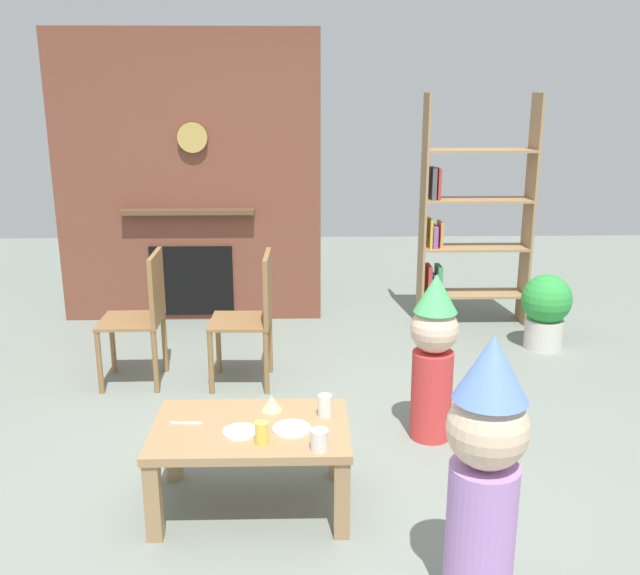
{
  "coord_description": "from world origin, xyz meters",
  "views": [
    {
      "loc": [
        0.06,
        -3.32,
        1.94
      ],
      "look_at": [
        0.15,
        0.4,
        0.88
      ],
      "focal_mm": 39.59,
      "sensor_mm": 36.0,
      "label": 1
    }
  ],
  "objects_px": {
    "paper_cup_near_left": "(325,406)",
    "potted_plant_tall": "(546,308)",
    "bookshelf": "(467,222)",
    "coffee_table": "(251,440)",
    "child_in_pink": "(433,353)",
    "dining_chair_left": "(144,310)",
    "dining_chair_middle": "(254,311)",
    "paper_plate_rear": "(240,432)",
    "birthday_cake_slice": "(272,403)",
    "paper_cup_near_right": "(319,440)",
    "paper_plate_front": "(291,429)",
    "child_with_cone_hat": "(485,467)",
    "paper_cup_center": "(262,433)"
  },
  "relations": [
    {
      "from": "paper_cup_center",
      "to": "birthday_cake_slice",
      "type": "height_order",
      "value": "paper_cup_center"
    },
    {
      "from": "paper_plate_rear",
      "to": "paper_cup_near_left",
      "type": "bearing_deg",
      "value": 23.01
    },
    {
      "from": "paper_plate_rear",
      "to": "dining_chair_middle",
      "type": "height_order",
      "value": "dining_chair_middle"
    },
    {
      "from": "paper_plate_front",
      "to": "birthday_cake_slice",
      "type": "xyz_separation_m",
      "value": [
        -0.1,
        0.21,
        0.03
      ]
    },
    {
      "from": "paper_plate_front",
      "to": "child_with_cone_hat",
      "type": "distance_m",
      "value": 0.98
    },
    {
      "from": "bookshelf",
      "to": "child_with_cone_hat",
      "type": "distance_m",
      "value": 3.49
    },
    {
      "from": "birthday_cake_slice",
      "to": "dining_chair_left",
      "type": "distance_m",
      "value": 1.61
    },
    {
      "from": "potted_plant_tall",
      "to": "bookshelf",
      "type": "bearing_deg",
      "value": 127.2
    },
    {
      "from": "paper_cup_near_left",
      "to": "child_in_pink",
      "type": "xyz_separation_m",
      "value": [
        0.62,
        0.58,
        0.04
      ]
    },
    {
      "from": "paper_plate_rear",
      "to": "birthday_cake_slice",
      "type": "relative_size",
      "value": 1.61
    },
    {
      "from": "paper_cup_near_left",
      "to": "paper_cup_near_right",
      "type": "xyz_separation_m",
      "value": [
        -0.03,
        -0.33,
        -0.01
      ]
    },
    {
      "from": "dining_chair_left",
      "to": "dining_chair_middle",
      "type": "relative_size",
      "value": 1.0
    },
    {
      "from": "child_in_pink",
      "to": "paper_cup_near_left",
      "type": "bearing_deg",
      "value": 7.99
    },
    {
      "from": "birthday_cake_slice",
      "to": "dining_chair_middle",
      "type": "height_order",
      "value": "dining_chair_middle"
    },
    {
      "from": "bookshelf",
      "to": "dining_chair_left",
      "type": "bearing_deg",
      "value": -153.01
    },
    {
      "from": "paper_cup_near_left",
      "to": "potted_plant_tall",
      "type": "distance_m",
      "value": 2.66
    },
    {
      "from": "potted_plant_tall",
      "to": "dining_chair_middle",
      "type": "bearing_deg",
      "value": -164.04
    },
    {
      "from": "paper_cup_near_right",
      "to": "child_in_pink",
      "type": "height_order",
      "value": "child_in_pink"
    },
    {
      "from": "child_in_pink",
      "to": "potted_plant_tall",
      "type": "height_order",
      "value": "child_in_pink"
    },
    {
      "from": "paper_cup_near_right",
      "to": "child_with_cone_hat",
      "type": "relative_size",
      "value": 0.09
    },
    {
      "from": "paper_cup_center",
      "to": "birthday_cake_slice",
      "type": "xyz_separation_m",
      "value": [
        0.03,
        0.33,
        -0.01
      ]
    },
    {
      "from": "birthday_cake_slice",
      "to": "paper_cup_near_left",
      "type": "bearing_deg",
      "value": -15.11
    },
    {
      "from": "paper_plate_rear",
      "to": "child_in_pink",
      "type": "height_order",
      "value": "child_in_pink"
    },
    {
      "from": "paper_plate_rear",
      "to": "birthday_cake_slice",
      "type": "distance_m",
      "value": 0.27
    },
    {
      "from": "coffee_table",
      "to": "paper_cup_center",
      "type": "distance_m",
      "value": 0.22
    },
    {
      "from": "paper_cup_near_left",
      "to": "dining_chair_left",
      "type": "bearing_deg",
      "value": 129.58
    },
    {
      "from": "paper_cup_near_right",
      "to": "paper_plate_rear",
      "type": "height_order",
      "value": "paper_cup_near_right"
    },
    {
      "from": "dining_chair_middle",
      "to": "potted_plant_tall",
      "type": "xyz_separation_m",
      "value": [
        2.18,
        0.62,
        -0.19
      ]
    },
    {
      "from": "paper_cup_near_left",
      "to": "dining_chair_middle",
      "type": "xyz_separation_m",
      "value": [
        -0.43,
        1.37,
        0.04
      ]
    },
    {
      "from": "paper_plate_front",
      "to": "coffee_table",
      "type": "bearing_deg",
      "value": 166.88
    },
    {
      "from": "paper_cup_center",
      "to": "bookshelf",
      "type": "bearing_deg",
      "value": 61.9
    },
    {
      "from": "bookshelf",
      "to": "birthday_cake_slice",
      "type": "distance_m",
      "value": 3.01
    },
    {
      "from": "paper_cup_near_left",
      "to": "paper_plate_rear",
      "type": "relative_size",
      "value": 0.66
    },
    {
      "from": "birthday_cake_slice",
      "to": "child_in_pink",
      "type": "bearing_deg",
      "value": 29.86
    },
    {
      "from": "paper_cup_center",
      "to": "potted_plant_tall",
      "type": "relative_size",
      "value": 0.18
    },
    {
      "from": "child_in_pink",
      "to": "dining_chair_middle",
      "type": "relative_size",
      "value": 1.08
    },
    {
      "from": "paper_cup_near_right",
      "to": "dining_chair_left",
      "type": "height_order",
      "value": "dining_chair_left"
    },
    {
      "from": "coffee_table",
      "to": "dining_chair_left",
      "type": "relative_size",
      "value": 1.02
    },
    {
      "from": "paper_cup_near_left",
      "to": "child_with_cone_hat",
      "type": "bearing_deg",
      "value": -53.69
    },
    {
      "from": "child_in_pink",
      "to": "potted_plant_tall",
      "type": "relative_size",
      "value": 1.68
    },
    {
      "from": "paper_cup_center",
      "to": "paper_plate_rear",
      "type": "xyz_separation_m",
      "value": [
        -0.1,
        0.1,
        -0.04
      ]
    },
    {
      "from": "paper_cup_near_right",
      "to": "birthday_cake_slice",
      "type": "relative_size",
      "value": 0.94
    },
    {
      "from": "paper_cup_near_left",
      "to": "coffee_table",
      "type": "bearing_deg",
      "value": -164.17
    },
    {
      "from": "paper_cup_near_left",
      "to": "paper_plate_rear",
      "type": "xyz_separation_m",
      "value": [
        -0.39,
        -0.17,
        -0.05
      ]
    },
    {
      "from": "child_with_cone_hat",
      "to": "child_in_pink",
      "type": "distance_m",
      "value": 1.35
    },
    {
      "from": "coffee_table",
      "to": "dining_chair_left",
      "type": "xyz_separation_m",
      "value": [
        -0.81,
        1.5,
        0.16
      ]
    },
    {
      "from": "dining_chair_middle",
      "to": "potted_plant_tall",
      "type": "height_order",
      "value": "dining_chair_middle"
    },
    {
      "from": "birthday_cake_slice",
      "to": "paper_cup_near_right",
      "type": "bearing_deg",
      "value": -60.87
    },
    {
      "from": "paper_cup_center",
      "to": "potted_plant_tall",
      "type": "height_order",
      "value": "potted_plant_tall"
    },
    {
      "from": "paper_cup_near_left",
      "to": "paper_cup_near_right",
      "type": "relative_size",
      "value": 1.12
    }
  ]
}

